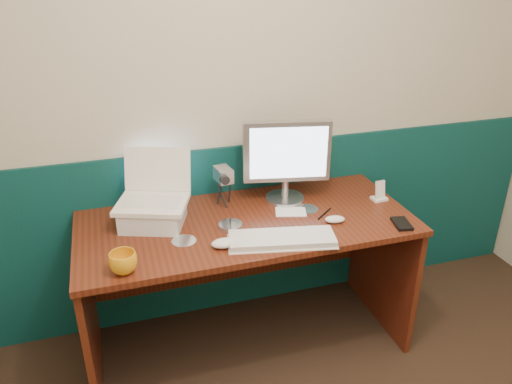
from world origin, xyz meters
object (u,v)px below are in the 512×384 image
object	(u,v)px
desk	(247,285)
keyboard	(282,240)
laptop	(150,180)
camcorder	(224,187)
monitor	(286,161)
mug	(123,263)

from	to	relation	value
desk	keyboard	bearing A→B (deg)	-68.85
laptop	camcorder	size ratio (longest dim) A/B	1.65
monitor	mug	xyz separation A→B (m)	(-0.84, -0.43, -0.17)
camcorder	keyboard	bearing A→B (deg)	-78.38
mug	camcorder	xyz separation A→B (m)	(0.53, 0.47, 0.05)
laptop	mug	distance (m)	0.44
desk	laptop	world-z (taller)	laptop
keyboard	desk	bearing A→B (deg)	122.82
keyboard	mug	distance (m)	0.69
laptop	mug	bearing A→B (deg)	-93.59
desk	laptop	bearing A→B (deg)	167.41
desk	keyboard	distance (m)	0.47
monitor	camcorder	bearing A→B (deg)	-175.27
desk	monitor	size ratio (longest dim) A/B	3.66
keyboard	camcorder	size ratio (longest dim) A/B	2.41
monitor	camcorder	size ratio (longest dim) A/B	2.25
mug	camcorder	size ratio (longest dim) A/B	0.58
laptop	camcorder	world-z (taller)	laptop
laptop	mug	xyz separation A→B (m)	(-0.16, -0.37, -0.18)
mug	monitor	bearing A→B (deg)	26.98
laptop	camcorder	bearing A→B (deg)	35.80
desk	keyboard	world-z (taller)	keyboard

